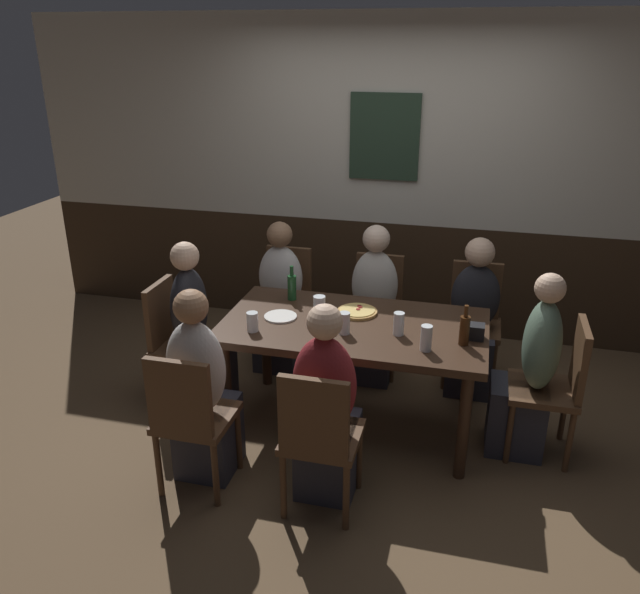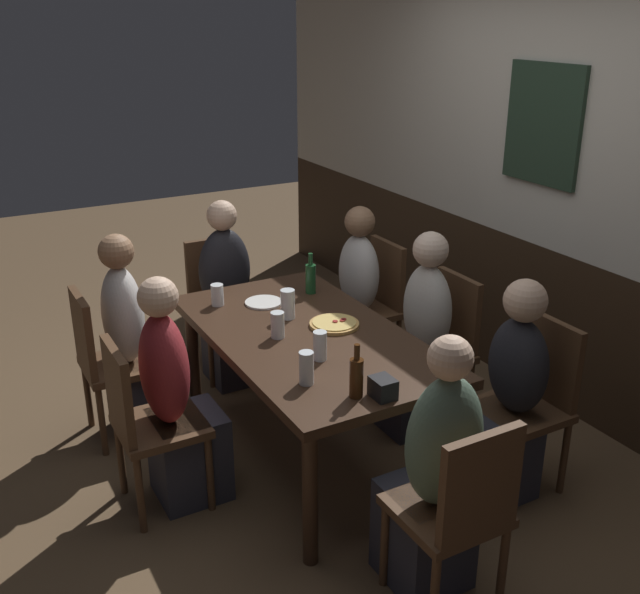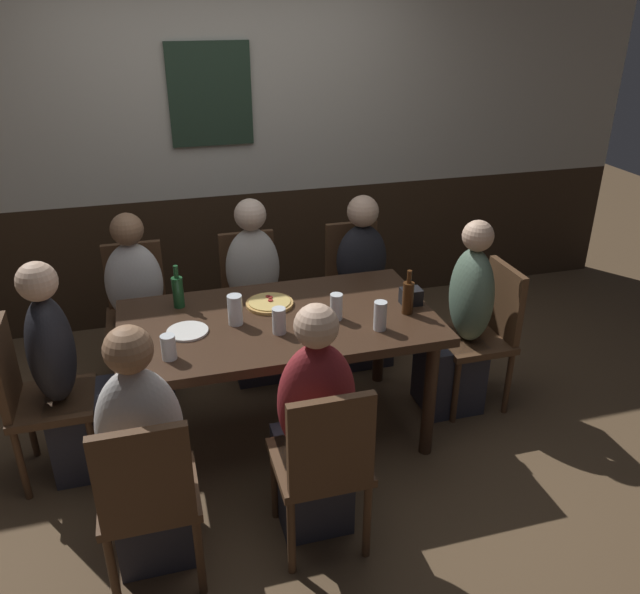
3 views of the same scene
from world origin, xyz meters
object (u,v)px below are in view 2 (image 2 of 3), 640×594
Objects in this scene: chair_mid_near at (144,418)px; person_right_far at (506,407)px; chair_left_near at (106,357)px; chair_right_far at (532,396)px; beer_bottle_green at (311,278)px; chair_mid_far at (441,341)px; person_left_far at (352,307)px; highball_clear at (217,296)px; condiment_caddy at (383,388)px; person_mid_far at (419,347)px; person_head_west at (229,306)px; pint_glass_amber at (320,347)px; plate_white_large at (264,302)px; person_head_east at (434,486)px; tumbler_water at (306,370)px; dining_table at (308,347)px; beer_glass_tall at (287,305)px; chair_left_far at (373,300)px; beer_glass_half at (278,326)px; chair_head_west at (220,298)px; person_left_near at (135,351)px; pizza at (334,324)px; person_mid_near at (177,409)px; beer_bottle_brown at (356,376)px; chair_head_east at (459,508)px.

chair_mid_near is 1.74m from person_right_far.
chair_right_far is (1.45, 1.74, 0.00)m from chair_left_near.
beer_bottle_green reaches higher than chair_right_far.
chair_mid_far is 0.77× the size of person_left_far.
condiment_caddy is at bearing 10.01° from highball_clear.
person_head_west reaches higher than person_mid_far.
beer_bottle_green reaches higher than pint_glass_amber.
beer_bottle_green reaches higher than plate_white_large.
person_head_east reaches higher than chair_mid_far.
tumbler_water is (-0.25, -1.13, 0.31)m from chair_right_far.
condiment_caddy is at bearing -14.21° from beer_bottle_green.
dining_table is 0.56m from tumbler_water.
condiment_caddy is (0.96, -0.03, -0.03)m from beer_glass_tall.
person_mid_far is (0.72, 1.58, -0.00)m from chair_left_near.
chair_mid_near is 5.75× the size of tumbler_water.
chair_left_far is 6.48× the size of beer_glass_half.
dining_table is 1.15m from chair_left_near.
highball_clear is at bearing -143.27° from person_right_far.
person_head_east reaches higher than chair_head_west.
dining_table is at bearing 44.43° from person_left_near.
chair_mid_near is 1.07m from pizza.
person_left_far is at bearing 117.05° from person_mid_near.
chair_left_near is at bearing -124.53° from pizza.
chair_right_far is 3.38× the size of pizza.
pizza is 1.06× the size of beer_bottle_brown.
chair_mid_far is 1.05m from plate_white_large.
person_left_near is (-1.96, -0.71, 0.00)m from chair_head_east.
pizza is at bearing 90.80° from person_mid_near.
person_left_far is at bearing 90.00° from chair_left_near.
chair_left_far is 5.75× the size of tumbler_water.
plate_white_large is at bearing -178.99° from person_head_east.
chair_mid_near is 3.38× the size of pizza.
person_left_near is at bearing 90.00° from chair_left_near.
person_head_east reaches higher than person_mid_far.
person_head_east is 7.69× the size of tumbler_water.
condiment_caddy is at bearing 29.94° from chair_left_near.
plate_white_large is (-0.76, 0.06, -0.06)m from pint_glass_amber.
tumbler_water is (-0.25, -0.97, 0.33)m from person_right_far.
chair_head_east is at bearing 0.06° from beer_glass_tall.
pint_glass_amber reaches higher than highball_clear.
person_head_west is 1.60m from tumbler_water.
person_mid_near reaches higher than chair_left_near.
beer_glass_half is (-1.27, -0.16, 0.31)m from chair_head_east.
beer_glass_half is at bearing 92.24° from chair_mid_near.
person_left_near is 9.77× the size of highball_clear.
person_left_near reaches higher than chair_mid_near.
beer_glass_tall is (0.50, -0.71, 0.33)m from person_left_far.
pizza is at bearing 140.15° from pint_glass_amber.
pint_glass_amber is (-0.43, -0.80, 0.32)m from person_right_far.
beer_bottle_green reaches higher than chair_mid_far.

